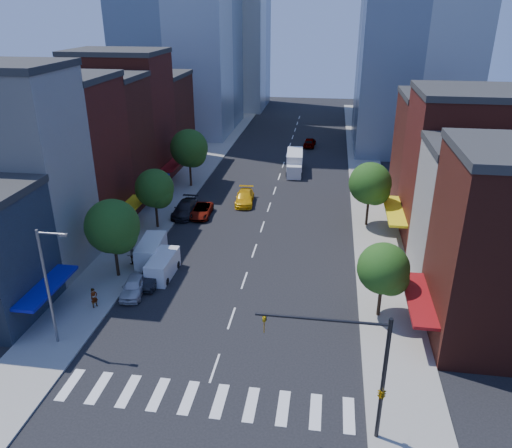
{
  "coord_description": "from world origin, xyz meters",
  "views": [
    {
      "loc": [
        6.83,
        -26.53,
        22.76
      ],
      "look_at": [
        0.86,
        13.42,
        5.0
      ],
      "focal_mm": 35.0,
      "sensor_mm": 36.0,
      "label": 1
    }
  ],
  "objects_px": {
    "cargo_van_far": "(162,267)",
    "pedestrian_near": "(94,298)",
    "box_truck": "(295,163)",
    "parked_car_front": "(134,286)",
    "traffic_car_far": "(310,142)",
    "taxi": "(245,198)",
    "cargo_van_near": "(151,252)",
    "pedestrian_far": "(131,255)",
    "parked_car_second": "(152,276)",
    "parked_car_third": "(202,211)",
    "traffic_car_oncoming": "(292,165)",
    "parked_car_rear": "(185,208)"
  },
  "relations": [
    {
      "from": "box_truck",
      "to": "pedestrian_near",
      "type": "height_order",
      "value": "box_truck"
    },
    {
      "from": "parked_car_rear",
      "to": "pedestrian_far",
      "type": "height_order",
      "value": "pedestrian_far"
    },
    {
      "from": "cargo_van_near",
      "to": "pedestrian_far",
      "type": "distance_m",
      "value": 1.86
    },
    {
      "from": "cargo_van_far",
      "to": "traffic_car_oncoming",
      "type": "bearing_deg",
      "value": 76.06
    },
    {
      "from": "box_truck",
      "to": "pedestrian_far",
      "type": "distance_m",
      "value": 33.73
    },
    {
      "from": "pedestrian_near",
      "to": "cargo_van_near",
      "type": "bearing_deg",
      "value": 21.13
    },
    {
      "from": "traffic_car_oncoming",
      "to": "traffic_car_far",
      "type": "bearing_deg",
      "value": -102.27
    },
    {
      "from": "parked_car_third",
      "to": "parked_car_rear",
      "type": "distance_m",
      "value": 2.01
    },
    {
      "from": "traffic_car_oncoming",
      "to": "traffic_car_far",
      "type": "relative_size",
      "value": 0.95
    },
    {
      "from": "parked_car_third",
      "to": "box_truck",
      "type": "xyz_separation_m",
      "value": [
        9.47,
        18.36,
        0.75
      ]
    },
    {
      "from": "parked_car_second",
      "to": "cargo_van_far",
      "type": "distance_m",
      "value": 1.49
    },
    {
      "from": "parked_car_rear",
      "to": "cargo_van_near",
      "type": "relative_size",
      "value": 1.07
    },
    {
      "from": "box_truck",
      "to": "parked_car_front",
      "type": "bearing_deg",
      "value": -110.25
    },
    {
      "from": "cargo_van_far",
      "to": "traffic_car_oncoming",
      "type": "relative_size",
      "value": 1.07
    },
    {
      "from": "cargo_van_far",
      "to": "taxi",
      "type": "bearing_deg",
      "value": 78.21
    },
    {
      "from": "parked_car_second",
      "to": "cargo_van_near",
      "type": "height_order",
      "value": "cargo_van_near"
    },
    {
      "from": "parked_car_third",
      "to": "pedestrian_far",
      "type": "height_order",
      "value": "pedestrian_far"
    },
    {
      "from": "traffic_car_oncoming",
      "to": "parked_car_third",
      "type": "bearing_deg",
      "value": 60.96
    },
    {
      "from": "parked_car_front",
      "to": "traffic_car_far",
      "type": "relative_size",
      "value": 0.93
    },
    {
      "from": "parked_car_third",
      "to": "parked_car_rear",
      "type": "height_order",
      "value": "parked_car_rear"
    },
    {
      "from": "parked_car_second",
      "to": "pedestrian_near",
      "type": "height_order",
      "value": "pedestrian_near"
    },
    {
      "from": "box_truck",
      "to": "pedestrian_far",
      "type": "height_order",
      "value": "box_truck"
    },
    {
      "from": "traffic_car_far",
      "to": "pedestrian_near",
      "type": "relative_size",
      "value": 2.74
    },
    {
      "from": "parked_car_front",
      "to": "box_truck",
      "type": "height_order",
      "value": "box_truck"
    },
    {
      "from": "parked_car_third",
      "to": "cargo_van_near",
      "type": "xyz_separation_m",
      "value": [
        -1.99,
        -11.8,
        0.39
      ]
    },
    {
      "from": "parked_car_second",
      "to": "pedestrian_near",
      "type": "xyz_separation_m",
      "value": [
        -3.26,
        -4.56,
        0.31
      ]
    },
    {
      "from": "taxi",
      "to": "traffic_car_far",
      "type": "height_order",
      "value": "traffic_car_far"
    },
    {
      "from": "traffic_car_far",
      "to": "pedestrian_near",
      "type": "height_order",
      "value": "pedestrian_near"
    },
    {
      "from": "traffic_car_far",
      "to": "taxi",
      "type": "bearing_deg",
      "value": 80.68
    },
    {
      "from": "parked_car_third",
      "to": "traffic_car_oncoming",
      "type": "distance_m",
      "value": 21.42
    },
    {
      "from": "cargo_van_near",
      "to": "cargo_van_far",
      "type": "distance_m",
      "value": 3.26
    },
    {
      "from": "cargo_van_near",
      "to": "pedestrian_near",
      "type": "height_order",
      "value": "cargo_van_near"
    },
    {
      "from": "traffic_car_far",
      "to": "parked_car_third",
      "type": "bearing_deg",
      "value": 75.56
    },
    {
      "from": "parked_car_front",
      "to": "parked_car_rear",
      "type": "bearing_deg",
      "value": 85.72
    },
    {
      "from": "taxi",
      "to": "parked_car_third",
      "type": "bearing_deg",
      "value": -137.0
    },
    {
      "from": "parked_car_second",
      "to": "traffic_car_oncoming",
      "type": "bearing_deg",
      "value": 75.39
    },
    {
      "from": "cargo_van_far",
      "to": "cargo_van_near",
      "type": "bearing_deg",
      "value": 128.49
    },
    {
      "from": "cargo_van_near",
      "to": "parked_car_rear",
      "type": "bearing_deg",
      "value": 85.08
    },
    {
      "from": "parked_car_front",
      "to": "traffic_car_oncoming",
      "type": "bearing_deg",
      "value": 68.24
    },
    {
      "from": "cargo_van_near",
      "to": "parked_car_third",
      "type": "bearing_deg",
      "value": 75.46
    },
    {
      "from": "cargo_van_far",
      "to": "pedestrian_near",
      "type": "relative_size",
      "value": 2.77
    },
    {
      "from": "cargo_van_far",
      "to": "box_truck",
      "type": "xyz_separation_m",
      "value": [
        9.48,
        32.75,
        0.44
      ]
    },
    {
      "from": "box_truck",
      "to": "traffic_car_far",
      "type": "bearing_deg",
      "value": 80.93
    },
    {
      "from": "traffic_car_oncoming",
      "to": "cargo_van_far",
      "type": "bearing_deg",
      "value": 70.9
    },
    {
      "from": "cargo_van_near",
      "to": "pedestrian_far",
      "type": "bearing_deg",
      "value": -155.06
    },
    {
      "from": "cargo_van_near",
      "to": "pedestrian_near",
      "type": "xyz_separation_m",
      "value": [
        -1.81,
        -8.5,
        -0.06
      ]
    },
    {
      "from": "traffic_car_oncoming",
      "to": "pedestrian_near",
      "type": "height_order",
      "value": "pedestrian_near"
    },
    {
      "from": "cargo_van_far",
      "to": "parked_car_front",
      "type": "bearing_deg",
      "value": -113.19
    },
    {
      "from": "taxi",
      "to": "traffic_car_far",
      "type": "distance_m",
      "value": 29.43
    },
    {
      "from": "parked_car_front",
      "to": "parked_car_third",
      "type": "distance_m",
      "value": 17.71
    }
  ]
}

